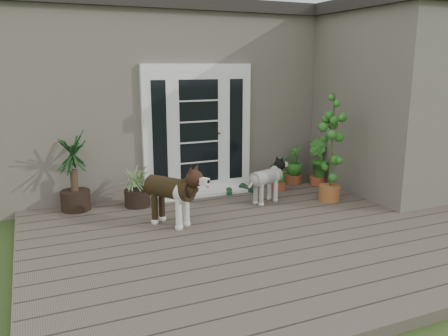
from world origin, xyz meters
name	(u,v)px	position (x,y,z in m)	size (l,w,h in m)	color
deck	(272,236)	(0.00, 0.40, 0.06)	(6.20, 4.60, 0.12)	#6B5B4C
house_main	(173,99)	(0.00, 4.65, 1.55)	(7.40, 4.00, 3.10)	#665E54
roof_main	(170,16)	(0.00, 4.65, 3.20)	(7.60, 4.20, 0.20)	#2D2826
house_wing	(390,107)	(2.90, 1.50, 1.55)	(1.60, 2.40, 3.10)	#665E54
roof_wing	(399,5)	(2.90, 1.50, 3.20)	(1.80, 2.60, 0.20)	#2D2826
door_unit	(198,129)	(-0.20, 2.60, 1.19)	(1.90, 0.14, 2.15)	white
door_step	(203,193)	(-0.20, 2.40, 0.14)	(1.60, 0.40, 0.05)	white
brindle_dog	(170,198)	(-1.14, 1.17, 0.50)	(0.39, 0.91, 0.76)	#322412
white_dog	(266,184)	(0.54, 1.56, 0.42)	(0.31, 0.73, 0.61)	beige
spider_plant	(137,184)	(-1.36, 2.19, 0.47)	(0.66, 0.66, 0.70)	#8CA163
yucca	(73,172)	(-2.26, 2.38, 0.71)	(0.82, 0.82, 1.18)	black
herb_a	(279,176)	(1.11, 2.11, 0.36)	(0.38, 0.38, 0.49)	#26631C
herb_b	(318,169)	(1.92, 2.14, 0.42)	(0.40, 0.40, 0.60)	#29641C
herb_c	(294,168)	(1.59, 2.40, 0.40)	(0.36, 0.36, 0.56)	#1A5B1B
sapling	(332,146)	(1.53, 1.25, 1.01)	(0.52, 0.52, 1.78)	#25631C
clog_left	(247,188)	(0.57, 2.28, 0.17)	(0.16, 0.34, 0.10)	black
clog_right	(229,192)	(0.21, 2.24, 0.16)	(0.12, 0.26, 0.08)	#173A1D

